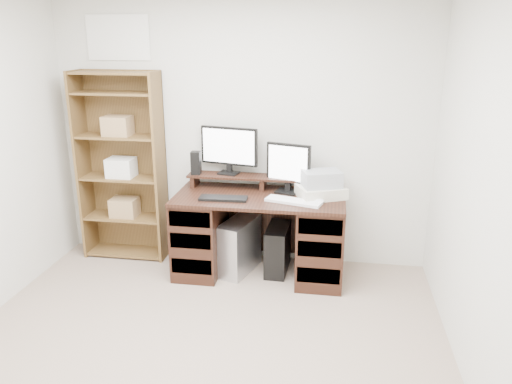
% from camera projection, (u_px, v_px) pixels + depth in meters
% --- Properties ---
extents(room, '(3.54, 4.04, 2.54)m').
position_uv_depth(room, '(173.00, 199.00, 2.75)').
color(room, gray).
rests_on(room, ground).
extents(desk, '(1.50, 0.70, 0.75)m').
position_uv_depth(desk, '(260.00, 233.00, 4.52)').
color(desk, black).
rests_on(desk, ground).
extents(riser_shelf, '(1.40, 0.22, 0.12)m').
position_uv_depth(riser_shelf, '(263.00, 179.00, 4.57)').
color(riser_shelf, black).
rests_on(riser_shelf, desk).
extents(monitor_wide, '(0.54, 0.18, 0.43)m').
position_uv_depth(monitor_wide, '(229.00, 148.00, 4.58)').
color(monitor_wide, black).
rests_on(monitor_wide, riser_shelf).
extents(monitor_small, '(0.40, 0.20, 0.44)m').
position_uv_depth(monitor_small, '(288.00, 166.00, 4.43)').
color(monitor_small, black).
rests_on(monitor_small, desk).
extents(speaker, '(0.09, 0.09, 0.21)m').
position_uv_depth(speaker, '(196.00, 163.00, 4.60)').
color(speaker, black).
rests_on(speaker, riser_shelf).
extents(keyboard_black, '(0.42, 0.16, 0.02)m').
position_uv_depth(keyboard_black, '(223.00, 198.00, 4.29)').
color(keyboard_black, black).
rests_on(keyboard_black, desk).
extents(keyboard_white, '(0.50, 0.27, 0.02)m').
position_uv_depth(keyboard_white, '(294.00, 201.00, 4.22)').
color(keyboard_white, white).
rests_on(keyboard_white, desk).
extents(mouse, '(0.11, 0.10, 0.04)m').
position_uv_depth(mouse, '(319.00, 201.00, 4.21)').
color(mouse, silver).
rests_on(mouse, desk).
extents(printer, '(0.48, 0.43, 0.10)m').
position_uv_depth(printer, '(321.00, 192.00, 4.35)').
color(printer, beige).
rests_on(printer, desk).
extents(basket, '(0.38, 0.32, 0.14)m').
position_uv_depth(basket, '(322.00, 179.00, 4.32)').
color(basket, '#90959A').
rests_on(basket, printer).
extents(tower_silver, '(0.35, 0.54, 0.50)m').
position_uv_depth(tower_silver, '(239.00, 246.00, 4.59)').
color(tower_silver, '#B3B5BA').
rests_on(tower_silver, ground).
extents(tower_black, '(0.20, 0.44, 0.44)m').
position_uv_depth(tower_black, '(278.00, 249.00, 4.60)').
color(tower_black, black).
rests_on(tower_black, ground).
extents(bookshelf, '(0.80, 0.30, 1.80)m').
position_uv_depth(bookshelf, '(122.00, 165.00, 4.76)').
color(bookshelf, brown).
rests_on(bookshelf, ground).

